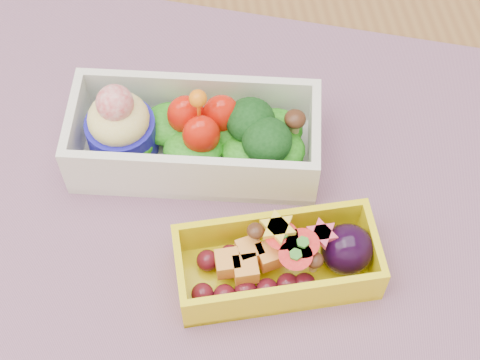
{
  "coord_description": "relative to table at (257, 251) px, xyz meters",
  "views": [
    {
      "loc": [
        -0.06,
        -0.3,
        1.26
      ],
      "look_at": [
        -0.02,
        -0.01,
        0.79
      ],
      "focal_mm": 56.1,
      "sensor_mm": 36.0,
      "label": 1
    }
  ],
  "objects": [
    {
      "name": "table",
      "position": [
        0.0,
        0.0,
        0.0
      ],
      "size": [
        1.2,
        0.8,
        0.75
      ],
      "color": "brown",
      "rests_on": "ground"
    },
    {
      "name": "placemat",
      "position": [
        -0.02,
        -0.01,
        0.1
      ],
      "size": [
        0.67,
        0.59,
        0.0
      ],
      "primitive_type": "cube",
      "rotation": [
        0.0,
        0.0,
        -0.35
      ],
      "color": "gray",
      "rests_on": "table"
    },
    {
      "name": "bento_white",
      "position": [
        -0.05,
        0.04,
        0.13
      ],
      "size": [
        0.21,
        0.12,
        0.08
      ],
      "rotation": [
        0.0,
        0.0,
        -0.2
      ],
      "color": "silver",
      "rests_on": "placemat"
    },
    {
      "name": "bento_yellow",
      "position": [
        0.0,
        -0.07,
        0.12
      ],
      "size": [
        0.15,
        0.07,
        0.05
      ],
      "rotation": [
        0.0,
        0.0,
        0.01
      ],
      "color": "yellow",
      "rests_on": "placemat"
    }
  ]
}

